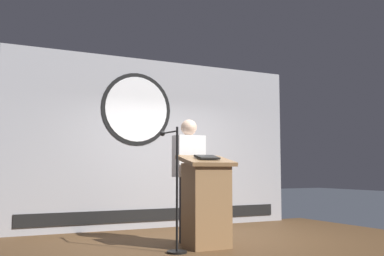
% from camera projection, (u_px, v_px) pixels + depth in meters
% --- Properties ---
extents(stage_platform, '(6.40, 4.00, 0.30)m').
position_uv_depth(stage_platform, '(211.00, 254.00, 6.24)').
color(stage_platform, brown).
rests_on(stage_platform, ground).
extents(banner_display, '(5.15, 0.12, 2.86)m').
position_uv_depth(banner_display, '(157.00, 143.00, 8.01)').
color(banner_display, '#9E9EA3').
rests_on(banner_display, stage_platform).
extents(podium, '(0.64, 0.50, 1.17)m').
position_uv_depth(podium, '(206.00, 202.00, 5.87)').
color(podium, olive).
rests_on(podium, stage_platform).
extents(speaker_person, '(0.40, 0.26, 1.66)m').
position_uv_depth(speaker_person, '(189.00, 179.00, 6.32)').
color(speaker_person, black).
rests_on(speaker_person, stage_platform).
extents(microphone_stand, '(0.24, 0.59, 1.49)m').
position_uv_depth(microphone_stand, '(175.00, 207.00, 5.57)').
color(microphone_stand, black).
rests_on(microphone_stand, stage_platform).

